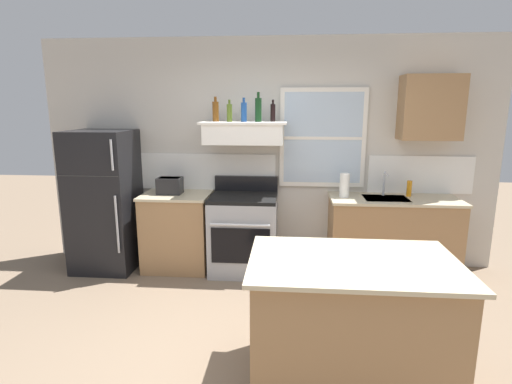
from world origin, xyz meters
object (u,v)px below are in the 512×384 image
object	(u,v)px
toaster	(170,185)
stove_range	(244,233)
bottle_dark_green_wine	(258,109)
dish_soap_bottle	(409,189)
bottle_balsamic_dark	(273,112)
paper_towel_roll	(345,185)
bottle_blue_liqueur	(244,112)
bottle_olive_oil_square	(229,113)
bottle_amber_wine	(216,111)
kitchen_island	(351,322)
refrigerator	(105,201)

from	to	relation	value
toaster	stove_range	bearing A→B (deg)	-2.88
bottle_dark_green_wine	dish_soap_bottle	distance (m)	1.93
bottle_balsamic_dark	paper_towel_roll	world-z (taller)	bottle_balsamic_dark
bottle_blue_liqueur	paper_towel_roll	distance (m)	1.40
bottle_olive_oil_square	paper_towel_roll	bearing A→B (deg)	-0.24
bottle_amber_wine	bottle_balsamic_dark	distance (m)	0.65
bottle_amber_wine	dish_soap_bottle	world-z (taller)	bottle_amber_wine
kitchen_island	stove_range	bearing A→B (deg)	117.02
stove_range	bottle_balsamic_dark	size ratio (longest dim) A/B	4.50
bottle_blue_liqueur	kitchen_island	xyz separation A→B (m)	(0.96, -1.93, -1.40)
bottle_amber_wine	toaster	bearing A→B (deg)	-173.08
bottle_amber_wine	bottle_balsamic_dark	world-z (taller)	bottle_amber_wine
paper_towel_roll	stove_range	bearing A→B (deg)	-178.12
refrigerator	bottle_dark_green_wine	xyz separation A→B (m)	(1.81, 0.07, 1.06)
bottle_amber_wine	dish_soap_bottle	distance (m)	2.37
refrigerator	dish_soap_bottle	size ratio (longest dim) A/B	9.15
toaster	paper_towel_roll	world-z (taller)	paper_towel_roll
bottle_olive_oil_square	stove_range	bearing A→B (deg)	-15.32
stove_range	paper_towel_roll	world-z (taller)	paper_towel_roll
refrigerator	bottle_balsamic_dark	bearing A→B (deg)	4.77
bottle_dark_green_wine	paper_towel_roll	size ratio (longest dim) A/B	1.19
bottle_olive_oil_square	dish_soap_bottle	xyz separation A→B (m)	(2.04, 0.09, -0.85)
refrigerator	dish_soap_bottle	bearing A→B (deg)	2.60
dish_soap_bottle	kitchen_island	world-z (taller)	dish_soap_bottle
bottle_blue_liqueur	dish_soap_bottle	bearing A→B (deg)	2.90
kitchen_island	refrigerator	bearing A→B (deg)	144.49
bottle_balsamic_dark	kitchen_island	distance (m)	2.54
paper_towel_roll	bottle_dark_green_wine	bearing A→B (deg)	179.16
bottle_amber_wine	dish_soap_bottle	xyz separation A→B (m)	(2.20, 0.03, -0.86)
toaster	paper_towel_roll	xyz separation A→B (m)	(2.01, -0.01, 0.04)
toaster	paper_towel_roll	bearing A→B (deg)	-0.19
refrigerator	kitchen_island	bearing A→B (deg)	-35.51
dish_soap_bottle	bottle_blue_liqueur	bearing A→B (deg)	-177.10
bottle_blue_liqueur	dish_soap_bottle	world-z (taller)	bottle_blue_liqueur
toaster	stove_range	world-z (taller)	toaster
refrigerator	bottle_olive_oil_square	xyz separation A→B (m)	(1.49, 0.07, 1.02)
toaster	kitchen_island	distance (m)	2.72
bottle_olive_oil_square	bottle_balsamic_dark	size ratio (longest dim) A/B	1.00
bottle_blue_liqueur	dish_soap_bottle	distance (m)	2.06
refrigerator	toaster	size ratio (longest dim) A/B	5.54
bottle_balsamic_dark	bottle_dark_green_wine	bearing A→B (deg)	-150.22
toaster	refrigerator	bearing A→B (deg)	-175.08
bottle_dark_green_wine	bottle_balsamic_dark	size ratio (longest dim) A/B	1.33
bottle_blue_liqueur	kitchen_island	bearing A→B (deg)	-63.60
bottle_dark_green_wine	paper_towel_roll	bearing A→B (deg)	-0.84
refrigerator	bottle_dark_green_wine	world-z (taller)	bottle_dark_green_wine
bottle_olive_oil_square	dish_soap_bottle	world-z (taller)	bottle_olive_oil_square
bottle_blue_liqueur	paper_towel_roll	bearing A→B (deg)	-0.24
bottle_olive_oil_square	paper_towel_roll	distance (m)	1.52
refrigerator	kitchen_island	xyz separation A→B (m)	(2.61, -1.86, -0.37)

